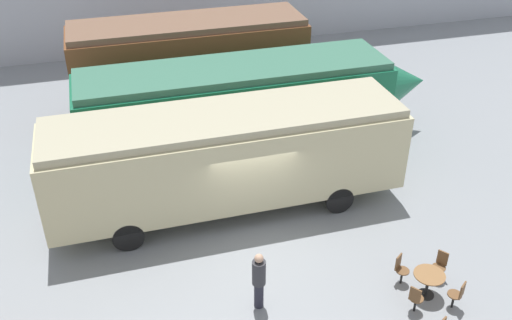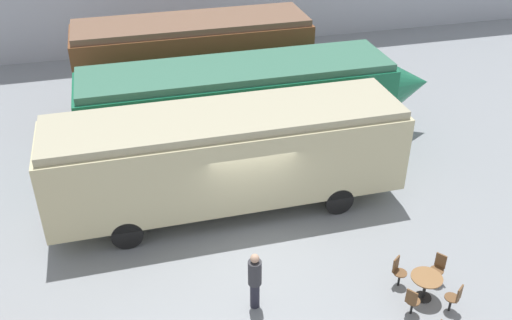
% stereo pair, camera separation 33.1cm
% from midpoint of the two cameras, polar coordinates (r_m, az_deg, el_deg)
% --- Properties ---
extents(ground_plane, '(80.00, 80.00, 0.00)m').
position_cam_midpoint_polar(ground_plane, '(17.45, -0.94, -6.34)').
color(ground_plane, gray).
extents(passenger_coach_wooden, '(9.26, 2.79, 3.79)m').
position_cam_midpoint_polar(passenger_coach_wooden, '(23.37, -7.10, 10.23)').
color(passenger_coach_wooden, brown).
rests_on(passenger_coach_wooden, ground_plane).
extents(streamlined_locomotive, '(12.84, 2.82, 3.35)m').
position_cam_midpoint_polar(streamlined_locomotive, '(20.22, -0.57, 6.09)').
color(streamlined_locomotive, '#196B47').
rests_on(streamlined_locomotive, ground_plane).
extents(passenger_coach_vintage, '(10.71, 2.78, 3.25)m').
position_cam_midpoint_polar(passenger_coach_vintage, '(17.18, -3.49, 0.63)').
color(passenger_coach_vintage, beige).
rests_on(passenger_coach_vintage, ground_plane).
extents(cafe_table_mid, '(0.80, 0.80, 0.71)m').
position_cam_midpoint_polar(cafe_table_mid, '(15.41, 16.28, -11.37)').
color(cafe_table_mid, black).
rests_on(cafe_table_mid, ground_plane).
extents(cafe_chair_3, '(0.40, 0.40, 0.87)m').
position_cam_midpoint_polar(cafe_chair_3, '(14.89, 15.04, -13.16)').
color(cafe_chair_3, black).
rests_on(cafe_chair_3, ground_plane).
extents(cafe_chair_4, '(0.40, 0.40, 0.87)m').
position_cam_midpoint_polar(cafe_chair_4, '(15.29, 18.95, -12.53)').
color(cafe_chair_4, black).
rests_on(cafe_chair_4, ground_plane).
extents(cafe_chair_5, '(0.40, 0.40, 0.87)m').
position_cam_midpoint_polar(cafe_chair_5, '(16.00, 17.38, -9.89)').
color(cafe_chair_5, black).
rests_on(cafe_chair_5, ground_plane).
extents(cafe_chair_6, '(0.40, 0.40, 0.87)m').
position_cam_midpoint_polar(cafe_chair_6, '(15.62, 13.65, -10.40)').
color(cafe_chair_6, black).
rests_on(cafe_chair_6, ground_plane).
extents(visitor_person, '(0.34, 0.34, 1.69)m').
position_cam_midpoint_polar(visitor_person, '(14.28, -0.39, -11.80)').
color(visitor_person, '#262633').
rests_on(visitor_person, ground_plane).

